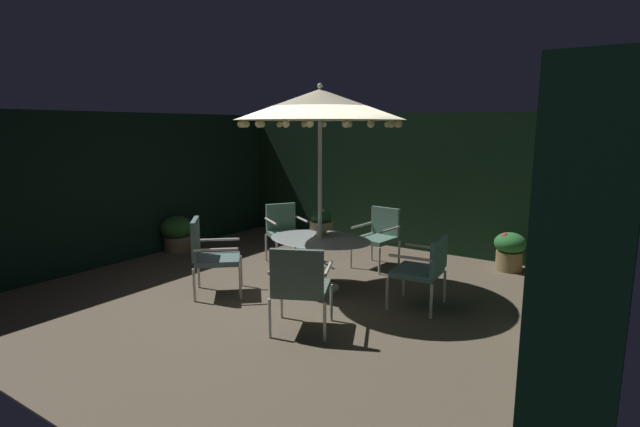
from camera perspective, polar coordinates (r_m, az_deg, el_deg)
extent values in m
cube|color=brown|center=(6.70, -2.23, -9.48)|extent=(7.46, 6.84, 0.02)
cube|color=black|center=(9.21, 9.85, 3.75)|extent=(7.46, 0.30, 2.47)
cube|color=black|center=(8.96, -21.13, 3.05)|extent=(0.30, 6.84, 2.47)
cube|color=black|center=(5.18, 31.59, -2.55)|extent=(0.30, 6.84, 2.47)
cylinder|color=beige|center=(6.89, 0.00, -8.68)|extent=(0.53, 0.53, 0.03)
cylinder|color=beige|center=(6.79, 0.00, -6.01)|extent=(0.09, 0.09, 0.70)
ellipsoid|color=gray|center=(6.70, 0.00, -3.01)|extent=(1.48, 1.11, 0.03)
cylinder|color=silver|center=(6.60, 0.00, 1.36)|extent=(0.06, 0.06, 2.46)
cone|color=beige|center=(6.53, 0.00, 12.63)|extent=(2.26, 2.26, 0.40)
sphere|color=silver|center=(6.54, 0.00, 14.72)|extent=(0.07, 0.07, 0.07)
sphere|color=#F9DB8C|center=(6.01, 8.35, 10.34)|extent=(0.09, 0.09, 0.09)
sphere|color=#F9DB8C|center=(6.37, 9.25, 10.30)|extent=(0.09, 0.09, 0.09)
sphere|color=#F9DB8C|center=(6.67, 9.03, 10.29)|extent=(0.09, 0.09, 0.09)
sphere|color=#F9DB8C|center=(7.00, 7.91, 10.31)|extent=(0.09, 0.09, 0.09)
sphere|color=#F9DB8C|center=(7.28, 5.88, 10.35)|extent=(0.09, 0.09, 0.09)
sphere|color=#F9DB8C|center=(7.47, 3.45, 10.37)|extent=(0.09, 0.09, 0.09)
sphere|color=#F9DB8C|center=(7.55, 0.44, 10.39)|extent=(0.09, 0.09, 0.09)
sphere|color=#F9DB8C|center=(7.53, -1.87, 10.39)|extent=(0.09, 0.09, 0.09)
sphere|color=#F9DB8C|center=(7.38, -4.80, 10.36)|extent=(0.09, 0.09, 0.09)
sphere|color=#F9DB8C|center=(7.18, -6.80, 10.33)|extent=(0.09, 0.09, 0.09)
sphere|color=#F9DB8C|center=(6.83, -8.62, 10.30)|extent=(0.09, 0.09, 0.09)
sphere|color=#F9DB8C|center=(6.51, -9.26, 10.29)|extent=(0.09, 0.09, 0.09)
sphere|color=#F9DB8C|center=(6.18, -8.98, 10.31)|extent=(0.09, 0.09, 0.09)
sphere|color=#F9DB8C|center=(5.82, -7.18, 10.37)|extent=(0.09, 0.09, 0.09)
sphere|color=#F9DB8C|center=(5.57, -4.03, 10.44)|extent=(0.09, 0.09, 0.09)
sphere|color=#F9DB8C|center=(5.49, -1.20, 10.47)|extent=(0.09, 0.09, 0.09)
sphere|color=#F9DB8C|center=(5.54, 3.05, 10.45)|extent=(0.09, 0.09, 0.09)
sphere|color=#F9DB8C|center=(5.70, 5.99, 10.40)|extent=(0.09, 0.09, 0.09)
cylinder|color=tan|center=(6.84, 0.17, -2.19)|extent=(0.15, 0.15, 0.10)
cylinder|color=tan|center=(6.82, 0.17, -1.37)|extent=(0.33, 0.33, 0.10)
ellipsoid|color=#1E4B25|center=(6.80, 0.17, -0.41)|extent=(0.29, 0.29, 0.17)
sphere|color=yellow|center=(6.78, 0.17, 0.14)|extent=(0.10, 0.10, 0.10)
cylinder|color=beige|center=(7.04, -9.22, -6.65)|extent=(0.04, 0.04, 0.44)
cylinder|color=beige|center=(6.50, -9.31, -8.07)|extent=(0.04, 0.04, 0.44)
cylinder|color=beige|center=(7.08, -14.03, -6.73)|extent=(0.04, 0.04, 0.44)
cylinder|color=beige|center=(6.54, -14.53, -8.15)|extent=(0.04, 0.04, 0.44)
cube|color=slate|center=(6.71, -11.85, -5.30)|extent=(0.79, 0.79, 0.07)
cube|color=slate|center=(6.67, -14.37, -2.87)|extent=(0.40, 0.44, 0.52)
cylinder|color=beige|center=(6.93, -11.77, -3.01)|extent=(0.44, 0.40, 0.04)
cylinder|color=beige|center=(6.39, -12.08, -4.15)|extent=(0.44, 0.40, 0.04)
cylinder|color=silver|center=(5.85, -4.54, -10.08)|extent=(0.04, 0.04, 0.44)
cylinder|color=silver|center=(5.75, 1.33, -10.41)|extent=(0.04, 0.04, 0.44)
cylinder|color=silver|center=(5.34, -5.92, -12.13)|extent=(0.04, 0.04, 0.44)
cylinder|color=silver|center=(5.23, 0.55, -12.56)|extent=(0.04, 0.04, 0.44)
cube|color=#556B60|center=(5.45, -2.17, -8.77)|extent=(0.76, 0.75, 0.07)
cube|color=#556B60|center=(5.11, -2.75, -6.83)|extent=(0.54, 0.30, 0.48)
cylinder|color=silver|center=(5.44, -5.28, -6.18)|extent=(0.27, 0.50, 0.04)
cylinder|color=silver|center=(5.33, 0.98, -6.47)|extent=(0.27, 0.50, 0.04)
cylinder|color=beige|center=(6.13, 7.87, -9.31)|extent=(0.04, 0.04, 0.42)
cylinder|color=beige|center=(6.67, 9.76, -7.71)|extent=(0.04, 0.04, 0.42)
cylinder|color=beige|center=(5.97, 12.87, -10.01)|extent=(0.04, 0.04, 0.42)
cylinder|color=beige|center=(6.53, 14.37, -8.30)|extent=(0.04, 0.04, 0.42)
cube|color=slate|center=(6.24, 11.30, -6.68)|extent=(0.59, 0.64, 0.07)
cube|color=slate|center=(6.11, 13.74, -4.77)|extent=(0.11, 0.59, 0.42)
cylinder|color=beige|center=(5.89, 10.49, -5.12)|extent=(0.53, 0.08, 0.04)
cylinder|color=beige|center=(6.46, 12.20, -3.83)|extent=(0.53, 0.08, 0.04)
cylinder|color=beige|center=(7.52, 6.96, -5.54)|extent=(0.04, 0.04, 0.43)
cylinder|color=beige|center=(7.82, 3.65, -4.89)|extent=(0.04, 0.04, 0.43)
cylinder|color=beige|center=(8.00, 9.24, -4.64)|extent=(0.04, 0.04, 0.43)
cylinder|color=beige|center=(8.28, 6.04, -4.07)|extent=(0.04, 0.04, 0.43)
cube|color=slate|center=(7.84, 6.52, -3.02)|extent=(0.58, 0.62, 0.07)
cube|color=slate|center=(8.02, 7.66, -0.87)|extent=(0.52, 0.11, 0.45)
cylinder|color=beige|center=(7.66, 8.22, -1.88)|extent=(0.09, 0.56, 0.04)
cylinder|color=beige|center=(7.95, 4.93, -1.37)|extent=(0.09, 0.56, 0.04)
cylinder|color=silver|center=(7.90, -1.44, -4.60)|extent=(0.04, 0.04, 0.46)
cylinder|color=silver|center=(7.72, -5.06, -4.98)|extent=(0.04, 0.04, 0.46)
cylinder|color=silver|center=(8.41, -2.91, -3.68)|extent=(0.04, 0.04, 0.46)
cylinder|color=silver|center=(8.25, -6.33, -4.01)|extent=(0.04, 0.04, 0.46)
cube|color=slate|center=(8.00, -3.96, -2.49)|extent=(0.75, 0.74, 0.07)
cube|color=slate|center=(8.21, -4.63, -0.36)|extent=(0.32, 0.46, 0.44)
cylinder|color=silver|center=(8.04, -2.22, -0.63)|extent=(0.48, 0.33, 0.04)
cylinder|color=silver|center=(7.87, -5.78, -0.91)|extent=(0.48, 0.33, 0.04)
cylinder|color=#B06649|center=(8.12, 28.33, -5.63)|extent=(0.40, 0.40, 0.40)
ellipsoid|color=#1E5D35|center=(8.05, 28.53, -3.39)|extent=(0.46, 0.46, 0.32)
sphere|color=#EB467A|center=(8.04, 29.87, -2.68)|extent=(0.09, 0.09, 0.09)
sphere|color=#E7517C|center=(8.12, 29.01, -2.94)|extent=(0.09, 0.09, 0.09)
sphere|color=#D6606D|center=(8.20, 28.34, -2.43)|extent=(0.10, 0.10, 0.10)
sphere|color=#E55A7A|center=(8.04, 27.47, -3.04)|extent=(0.09, 0.09, 0.09)
sphere|color=#D84678|center=(7.91, 28.11, -2.81)|extent=(0.07, 0.07, 0.07)
sphere|color=#D6477C|center=(7.90, 29.15, -3.32)|extent=(0.07, 0.07, 0.07)
cylinder|color=olive|center=(8.26, 21.24, -5.18)|extent=(0.40, 0.40, 0.31)
ellipsoid|color=#2B7033|center=(8.19, 21.36, -3.26)|extent=(0.48, 0.48, 0.34)
sphere|color=red|center=(8.17, 22.50, -3.17)|extent=(0.07, 0.07, 0.07)
sphere|color=#DF3A36|center=(8.27, 22.08, -2.81)|extent=(0.11, 0.11, 0.11)
sphere|color=#CB3A36|center=(8.32, 20.76, -2.36)|extent=(0.07, 0.07, 0.07)
sphere|color=#DB2645|center=(8.24, 20.54, -3.03)|extent=(0.09, 0.09, 0.09)
sphere|color=red|center=(8.10, 20.82, -2.50)|extent=(0.11, 0.11, 0.11)
sphere|color=#C32B45|center=(8.06, 21.70, -3.25)|extent=(0.11, 0.11, 0.11)
cylinder|color=tan|center=(5.77, 26.90, -11.82)|extent=(0.48, 0.48, 0.38)
ellipsoid|color=#2D6D3C|center=(5.66, 27.17, -8.70)|extent=(0.51, 0.51, 0.36)
sphere|color=silver|center=(5.66, 28.43, -8.71)|extent=(0.07, 0.07, 0.07)
sphere|color=silver|center=(5.78, 27.96, -7.33)|extent=(0.08, 0.08, 0.08)
sphere|color=silver|center=(5.82, 26.13, -7.61)|extent=(0.09, 0.09, 0.09)
sphere|color=silver|center=(5.69, 25.18, -7.50)|extent=(0.06, 0.06, 0.06)
sphere|color=silver|center=(5.44, 26.45, -8.20)|extent=(0.09, 0.09, 0.09)
sphere|color=silver|center=(5.52, 27.52, -8.99)|extent=(0.08, 0.08, 0.08)
cylinder|color=#A95E50|center=(7.39, 27.24, -7.28)|extent=(0.42, 0.42, 0.34)
ellipsoid|color=#2A653B|center=(7.31, 27.43, -5.04)|extent=(0.47, 0.47, 0.33)
sphere|color=#B83975|center=(7.31, 28.41, -4.60)|extent=(0.10, 0.10, 0.10)
sphere|color=#B83F88|center=(7.41, 28.07, -4.37)|extent=(0.08, 0.08, 0.08)
sphere|color=#BC2F73|center=(7.46, 26.96, -4.30)|extent=(0.08, 0.08, 0.08)
sphere|color=#B64485|center=(7.29, 26.28, -4.08)|extent=(0.06, 0.06, 0.06)
sphere|color=#A73F7F|center=(7.22, 26.84, -4.97)|extent=(0.11, 0.11, 0.11)
sphere|color=#A73581|center=(7.16, 27.59, -4.91)|extent=(0.07, 0.07, 0.07)
cylinder|color=#7A614A|center=(9.28, -16.38, -3.37)|extent=(0.48, 0.48, 0.27)
ellipsoid|color=#2A5C25|center=(9.22, -16.47, -1.58)|extent=(0.59, 0.59, 0.41)
sphere|color=#A64485|center=(9.11, -15.61, -1.34)|extent=(0.08, 0.08, 0.08)
sphere|color=#BF3F73|center=(9.35, -16.36, -1.01)|extent=(0.07, 0.07, 0.07)
sphere|color=#A3407D|center=(9.21, -17.58, -1.44)|extent=(0.07, 0.07, 0.07)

